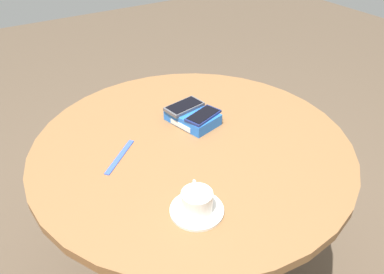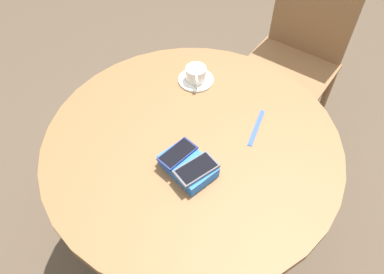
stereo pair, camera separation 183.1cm
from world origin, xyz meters
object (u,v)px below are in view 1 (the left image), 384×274
object	(u,v)px
phone_gray	(184,106)
phone_navy	(203,115)
saucer	(197,210)
lanyard_strap	(120,157)
coffee_cup	(197,200)
round_table	(192,165)
phone_box	(192,117)

from	to	relation	value
phone_gray	phone_navy	xyz separation A→B (m)	(0.08, 0.03, -0.00)
saucer	lanyard_strap	world-z (taller)	saucer
coffee_cup	round_table	bearing A→B (deg)	150.30
saucer	coffee_cup	world-z (taller)	coffee_cup
round_table	coffee_cup	world-z (taller)	coffee_cup
phone_box	lanyard_strap	size ratio (longest dim) A/B	1.10
phone_navy	lanyard_strap	size ratio (longest dim) A/B	0.80
round_table	phone_gray	bearing A→B (deg)	158.42
phone_gray	coffee_cup	size ratio (longest dim) A/B	1.35
round_table	phone_box	bearing A→B (deg)	147.24
phone_gray	saucer	distance (m)	0.46
round_table	phone_gray	distance (m)	0.21
phone_gray	phone_navy	size ratio (longest dim) A/B	1.02
round_table	phone_gray	xyz separation A→B (m)	(-0.14, 0.06, 0.15)
phone_box	saucer	bearing A→B (deg)	-30.53
round_table	phone_navy	bearing A→B (deg)	125.68
saucer	lanyard_strap	xyz separation A→B (m)	(-0.32, -0.08, -0.00)
phone_gray	lanyard_strap	bearing A→B (deg)	-72.54
phone_box	saucer	distance (m)	0.43
phone_box	phone_gray	xyz separation A→B (m)	(-0.04, -0.01, 0.03)
round_table	phone_navy	size ratio (longest dim) A/B	7.35
saucer	phone_gray	bearing A→B (deg)	153.01
phone_gray	phone_navy	distance (m)	0.09
phone_navy	saucer	xyz separation A→B (m)	(0.33, -0.23, -0.04)
phone_gray	lanyard_strap	xyz separation A→B (m)	(0.09, -0.29, -0.05)
lanyard_strap	phone_box	bearing A→B (deg)	99.75
phone_gray	saucer	bearing A→B (deg)	-26.99
coffee_cup	saucer	bearing A→B (deg)	-24.95
phone_navy	saucer	bearing A→B (deg)	-35.63
phone_box	phone_navy	size ratio (longest dim) A/B	1.38
lanyard_strap	phone_navy	bearing A→B (deg)	91.38
phone_navy	coffee_cup	bearing A→B (deg)	-35.71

